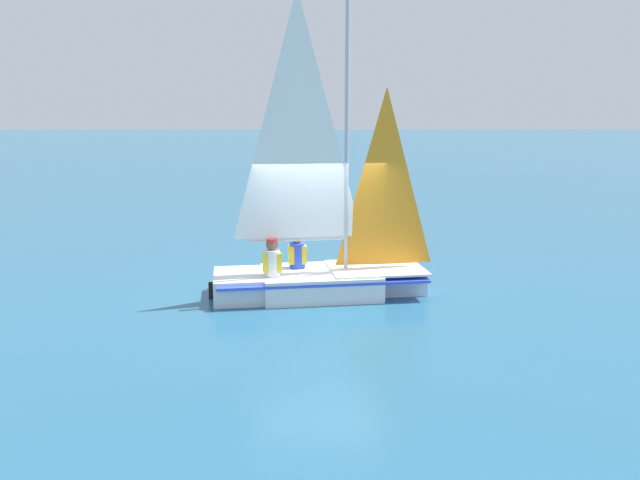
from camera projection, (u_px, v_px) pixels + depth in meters
name	position (u px, v px, depth m)	size (l,w,h in m)	color
ground_plane	(320.00, 294.00, 11.94)	(260.00, 260.00, 0.00)	#235675
sailboat_main	(319.00, 256.00, 11.79)	(2.06, 4.14, 5.68)	silver
sailor_helm	(297.00, 260.00, 12.07)	(0.34, 0.37, 1.16)	black
sailor_crew	(272.00, 267.00, 11.44)	(0.34, 0.37, 1.16)	black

